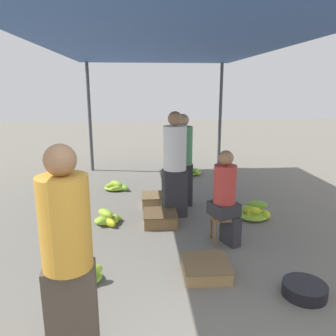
{
  "coord_description": "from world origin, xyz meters",
  "views": [
    {
      "loc": [
        -0.39,
        -1.36,
        2.11
      ],
      "look_at": [
        0.0,
        3.32,
        0.95
      ],
      "focal_mm": 35.0,
      "sensor_mm": 36.0,
      "label": 1
    }
  ],
  "objects_px": {
    "banana_pile_right_0": "(254,213)",
    "shopper_walking_mid": "(182,159)",
    "stool": "(223,220)",
    "vendor_seated": "(226,196)",
    "basin_black": "(304,290)",
    "banana_pile_left_1": "(117,186)",
    "crate_far": "(155,200)",
    "crate_near": "(160,218)",
    "banana_pile_left_0": "(108,219)",
    "crate_mid": "(206,268)",
    "vendor_foreground": "(68,255)",
    "banana_pile_left_2": "(82,276)",
    "shopper_walking_far": "(175,164)",
    "banana_pile_right_1": "(192,172)"
  },
  "relations": [
    {
      "from": "vendor_foreground",
      "to": "crate_far",
      "type": "height_order",
      "value": "vendor_foreground"
    },
    {
      "from": "stool",
      "to": "shopper_walking_far",
      "type": "height_order",
      "value": "shopper_walking_far"
    },
    {
      "from": "vendor_seated",
      "to": "crate_far",
      "type": "bearing_deg",
      "value": 119.84
    },
    {
      "from": "stool",
      "to": "vendor_seated",
      "type": "distance_m",
      "value": 0.35
    },
    {
      "from": "banana_pile_right_1",
      "to": "crate_mid",
      "type": "distance_m",
      "value": 4.49
    },
    {
      "from": "banana_pile_left_0",
      "to": "crate_near",
      "type": "relative_size",
      "value": 0.97
    },
    {
      "from": "banana_pile_left_0",
      "to": "banana_pile_left_1",
      "type": "relative_size",
      "value": 0.92
    },
    {
      "from": "crate_near",
      "to": "banana_pile_left_1",
      "type": "bearing_deg",
      "value": 113.36
    },
    {
      "from": "banana_pile_left_0",
      "to": "banana_pile_right_1",
      "type": "bearing_deg",
      "value": 57.99
    },
    {
      "from": "banana_pile_left_0",
      "to": "vendor_seated",
      "type": "bearing_deg",
      "value": -25.73
    },
    {
      "from": "stool",
      "to": "banana_pile_right_0",
      "type": "xyz_separation_m",
      "value": [
        0.74,
        0.81,
        -0.23
      ]
    },
    {
      "from": "crate_mid",
      "to": "vendor_foreground",
      "type": "bearing_deg",
      "value": -139.7
    },
    {
      "from": "banana_pile_left_0",
      "to": "crate_near",
      "type": "bearing_deg",
      "value": -6.39
    },
    {
      "from": "shopper_walking_mid",
      "to": "banana_pile_right_0",
      "type": "bearing_deg",
      "value": -33.96
    },
    {
      "from": "basin_black",
      "to": "banana_pile_left_1",
      "type": "xyz_separation_m",
      "value": [
        -2.19,
        3.82,
        0.01
      ]
    },
    {
      "from": "banana_pile_right_0",
      "to": "crate_near",
      "type": "distance_m",
      "value": 1.57
    },
    {
      "from": "banana_pile_right_0",
      "to": "banana_pile_right_1",
      "type": "relative_size",
      "value": 1.03
    },
    {
      "from": "shopper_walking_far",
      "to": "shopper_walking_mid",
      "type": "bearing_deg",
      "value": 70.55
    },
    {
      "from": "vendor_foreground",
      "to": "shopper_walking_mid",
      "type": "height_order",
      "value": "vendor_foreground"
    },
    {
      "from": "banana_pile_right_0",
      "to": "crate_mid",
      "type": "xyz_separation_m",
      "value": [
        -1.13,
        -1.59,
        -0.02
      ]
    },
    {
      "from": "banana_pile_right_0",
      "to": "shopper_walking_mid",
      "type": "height_order",
      "value": "shopper_walking_mid"
    },
    {
      "from": "crate_near",
      "to": "crate_mid",
      "type": "xyz_separation_m",
      "value": [
        0.44,
        -1.49,
        -0.02
      ]
    },
    {
      "from": "shopper_walking_far",
      "to": "banana_pile_right_0",
      "type": "bearing_deg",
      "value": -8.81
    },
    {
      "from": "banana_pile_left_1",
      "to": "banana_pile_right_0",
      "type": "distance_m",
      "value": 2.96
    },
    {
      "from": "banana_pile_right_0",
      "to": "shopper_walking_mid",
      "type": "xyz_separation_m",
      "value": [
        -1.11,
        0.75,
        0.76
      ]
    },
    {
      "from": "crate_near",
      "to": "shopper_walking_mid",
      "type": "height_order",
      "value": "shopper_walking_mid"
    },
    {
      "from": "crate_far",
      "to": "shopper_walking_far",
      "type": "bearing_deg",
      "value": -60.39
    },
    {
      "from": "vendor_seated",
      "to": "shopper_walking_far",
      "type": "height_order",
      "value": "shopper_walking_far"
    },
    {
      "from": "vendor_foreground",
      "to": "vendor_seated",
      "type": "xyz_separation_m",
      "value": [
        1.68,
        1.85,
        -0.22
      ]
    },
    {
      "from": "basin_black",
      "to": "banana_pile_left_1",
      "type": "relative_size",
      "value": 0.8
    },
    {
      "from": "crate_far",
      "to": "banana_pile_left_2",
      "type": "bearing_deg",
      "value": -111.17
    },
    {
      "from": "banana_pile_left_1",
      "to": "shopper_walking_mid",
      "type": "distance_m",
      "value": 1.8
    },
    {
      "from": "banana_pile_right_0",
      "to": "vendor_seated",
      "type": "bearing_deg",
      "value": -131.33
    },
    {
      "from": "banana_pile_right_1",
      "to": "crate_mid",
      "type": "xyz_separation_m",
      "value": [
        -0.53,
        -4.46,
        0.01
      ]
    },
    {
      "from": "crate_far",
      "to": "banana_pile_right_0",
      "type": "bearing_deg",
      "value": -24.36
    },
    {
      "from": "banana_pile_left_0",
      "to": "crate_far",
      "type": "xyz_separation_m",
      "value": [
        0.79,
        0.74,
        0.03
      ]
    },
    {
      "from": "stool",
      "to": "banana_pile_left_0",
      "type": "distance_m",
      "value": 1.85
    },
    {
      "from": "banana_pile_left_0",
      "to": "shopper_walking_mid",
      "type": "height_order",
      "value": "shopper_walking_mid"
    },
    {
      "from": "stool",
      "to": "banana_pile_left_2",
      "type": "height_order",
      "value": "stool"
    },
    {
      "from": "vendor_foreground",
      "to": "crate_far",
      "type": "bearing_deg",
      "value": 76.82
    },
    {
      "from": "vendor_foreground",
      "to": "banana_pile_right_0",
      "type": "distance_m",
      "value": 3.68
    },
    {
      "from": "stool",
      "to": "banana_pile_right_1",
      "type": "bearing_deg",
      "value": 87.76
    },
    {
      "from": "stool",
      "to": "crate_near",
      "type": "relative_size",
      "value": 0.78
    },
    {
      "from": "banana_pile_right_0",
      "to": "crate_near",
      "type": "bearing_deg",
      "value": -176.22
    },
    {
      "from": "banana_pile_left_0",
      "to": "crate_near",
      "type": "xyz_separation_m",
      "value": [
        0.82,
        -0.09,
        0.02
      ]
    },
    {
      "from": "banana_pile_left_0",
      "to": "banana_pile_left_2",
      "type": "relative_size",
      "value": 1.03
    },
    {
      "from": "crate_mid",
      "to": "crate_far",
      "type": "relative_size",
      "value": 1.06
    },
    {
      "from": "banana_pile_right_0",
      "to": "crate_far",
      "type": "distance_m",
      "value": 1.76
    },
    {
      "from": "banana_pile_left_2",
      "to": "banana_pile_right_0",
      "type": "height_order",
      "value": "banana_pile_right_0"
    },
    {
      "from": "vendor_foreground",
      "to": "banana_pile_right_1",
      "type": "relative_size",
      "value": 3.37
    }
  ]
}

